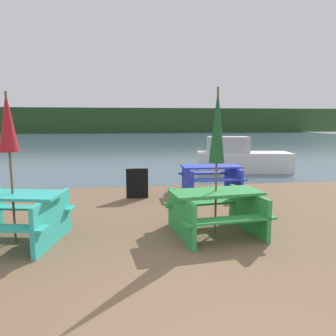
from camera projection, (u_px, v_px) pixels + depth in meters
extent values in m
cube|color=#425B6B|center=(132.00, 139.00, 34.32)|extent=(60.00, 50.00, 0.00)
cube|color=#284723|center=(129.00, 120.00, 53.66)|extent=(80.00, 1.60, 4.00)
cube|color=green|center=(216.00, 192.00, 5.59)|extent=(1.60, 0.89, 0.04)
cube|color=green|center=(229.00, 220.00, 5.11)|extent=(1.55, 0.47, 0.04)
cube|color=green|center=(204.00, 203.00, 6.16)|extent=(1.55, 0.47, 0.04)
cube|color=green|center=(181.00, 216.00, 5.48)|extent=(0.25, 1.38, 0.71)
cube|color=green|center=(248.00, 211.00, 5.80)|extent=(0.25, 1.38, 0.71)
cube|color=#33B7A8|center=(13.00, 195.00, 5.17)|extent=(1.64, 0.99, 0.04)
cube|color=#33B7A8|center=(31.00, 208.00, 5.76)|extent=(1.56, 0.57, 0.04)
cube|color=#33B7A8|center=(53.00, 220.00, 5.18)|extent=(0.34, 1.37, 0.76)
cube|color=blue|center=(211.00, 166.00, 8.75)|extent=(1.55, 0.71, 0.04)
cube|color=blue|center=(216.00, 180.00, 8.25)|extent=(1.55, 0.29, 0.04)
cube|color=blue|center=(206.00, 173.00, 9.33)|extent=(1.55, 0.29, 0.04)
cube|color=blue|center=(188.00, 181.00, 8.72)|extent=(0.08, 1.38, 0.70)
cube|color=blue|center=(233.00, 180.00, 8.89)|extent=(0.08, 1.38, 0.70)
cylinder|color=brown|center=(11.00, 169.00, 5.11)|extent=(0.04, 0.04, 2.38)
cone|color=#A81923|center=(8.00, 122.00, 5.00)|extent=(0.29, 0.29, 0.92)
cylinder|color=brown|center=(217.00, 162.00, 5.51)|extent=(0.04, 0.04, 2.49)
cone|color=#195128|center=(217.00, 125.00, 5.42)|extent=(0.26, 0.26, 1.25)
cube|color=silver|center=(244.00, 162.00, 12.55)|extent=(3.62, 1.74, 0.74)
cube|color=#B2B2B2|center=(228.00, 144.00, 12.46)|extent=(1.64, 1.09, 0.60)
cube|color=black|center=(137.00, 183.00, 8.24)|extent=(0.55, 0.08, 0.75)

